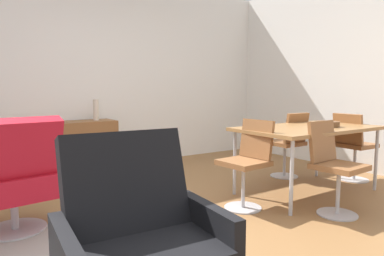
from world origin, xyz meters
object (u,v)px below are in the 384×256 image
dining_chair_near_window (248,160)px  dining_chair_front_left (333,164)px  armchair_black_shell (139,240)px  dining_chair_far_end (353,144)px  vase_cobalt (96,110)px  dining_chair_back_right (289,142)px  wooden_bowl_on_table (327,124)px  dining_table (308,131)px  lounge_chair_red (15,176)px  sideboard (55,144)px

dining_chair_near_window → dining_chair_front_left: 0.78m
armchair_black_shell → dining_chair_far_end: bearing=16.9°
vase_cobalt → dining_chair_front_left: vase_cobalt is taller
dining_chair_back_right → armchair_black_shell: armchair_black_shell is taller
dining_chair_near_window → armchair_black_shell: armchair_black_shell is taller
wooden_bowl_on_table → dining_chair_far_end: 0.78m
vase_cobalt → dining_chair_back_right: vase_cobalt is taller
dining_chair_back_right → dining_chair_near_window: (-1.24, -0.55, 0.00)m
dining_chair_near_window → dining_table: bearing=-0.3°
dining_chair_near_window → lounge_chair_red: bearing=163.7°
wooden_bowl_on_table → dining_chair_back_right: dining_chair_back_right is taller
dining_table → vase_cobalt: bearing=124.5°
dining_table → dining_chair_near_window: (-0.89, 0.00, -0.23)m
dining_table → lounge_chair_red: (-2.85, 0.58, -0.23)m
sideboard → dining_chair_front_left: dining_chair_front_left is taller
dining_chair_far_end → lounge_chair_red: lounge_chair_red is taller
dining_chair_near_window → dining_chair_front_left: size_ratio=1.00×
dining_chair_front_left → armchair_black_shell: 2.24m
dining_table → dining_chair_far_end: bearing=0.1°
dining_chair_back_right → dining_table: bearing=-122.0°
wooden_bowl_on_table → dining_table: bearing=148.3°
wooden_bowl_on_table → vase_cobalt: bearing=126.1°
dining_chair_near_window → dining_chair_far_end: 1.78m
wooden_bowl_on_table → dining_chair_near_window: size_ratio=0.30×
dining_chair_back_right → dining_chair_far_end: size_ratio=1.00×
wooden_bowl_on_table → dining_chair_back_right: (0.17, 0.67, -0.30)m
armchair_black_shell → vase_cobalt: bearing=74.3°
vase_cobalt → wooden_bowl_on_table: size_ratio=1.13×
lounge_chair_red → dining_chair_far_end: bearing=-8.8°
vase_cobalt → wooden_bowl_on_table: bearing=-53.9°
dining_chair_back_right → dining_chair_near_window: 1.36m
wooden_bowl_on_table → armchair_black_shell: bearing=-161.2°
dining_chair_front_left → dining_table: bearing=57.7°
dining_chair_far_end → dining_chair_near_window: bearing=179.9°
vase_cobalt → dining_chair_near_window: (0.71, -2.32, -0.40)m
wooden_bowl_on_table → dining_chair_front_left: dining_chair_front_left is taller
dining_chair_far_end → dining_chair_front_left: bearing=-155.7°
sideboard → armchair_black_shell: 3.38m
dining_table → dining_chair_front_left: dining_chair_front_left is taller
dining_chair_front_left → lounge_chair_red: size_ratio=0.90×
vase_cobalt → wooden_bowl_on_table: 3.01m
dining_chair_far_end → lounge_chair_red: size_ratio=0.90×
sideboard → dining_chair_front_left: (1.81, -2.88, 0.03)m
dining_chair_back_right → dining_chair_front_left: bearing=-122.2°
wooden_bowl_on_table → dining_chair_near_window: dining_chair_near_window is taller
wooden_bowl_on_table → armchair_black_shell: 2.89m
dining_table → dining_chair_far_end: size_ratio=1.87×
vase_cobalt → dining_table: size_ratio=0.18×
vase_cobalt → dining_chair_far_end: 3.42m
sideboard → lounge_chair_red: bearing=-111.6°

